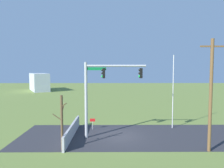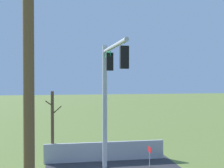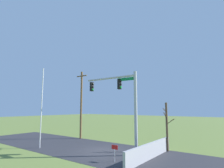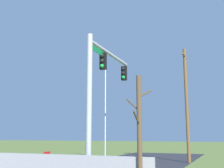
{
  "view_description": "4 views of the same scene",
  "coord_description": "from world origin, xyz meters",
  "px_view_note": "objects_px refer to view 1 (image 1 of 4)",
  "views": [
    {
      "loc": [
        1.01,
        19.84,
        6.58
      ],
      "look_at": [
        0.86,
        0.89,
        5.24
      ],
      "focal_mm": 32.71,
      "sensor_mm": 36.0,
      "label": 1
    },
    {
      "loc": [
        -14.12,
        3.14,
        5.39
      ],
      "look_at": [
        0.92,
        0.48,
        5.06
      ],
      "focal_mm": 47.71,
      "sensor_mm": 36.0,
      "label": 2
    },
    {
      "loc": [
        11.46,
        -13.93,
        4.0
      ],
      "look_at": [
        0.7,
        0.56,
        6.35
      ],
      "focal_mm": 29.73,
      "sensor_mm": 36.0,
      "label": 3
    },
    {
      "loc": [
        16.28,
        7.08,
        2.09
      ],
      "look_at": [
        -0.26,
        0.24,
        5.25
      ],
      "focal_mm": 46.47,
      "sensor_mm": 36.0,
      "label": 4
    }
  ],
  "objects_px": {
    "signal_mast": "(101,86)",
    "bare_tree": "(62,122)",
    "distant_building": "(39,82)",
    "utility_pole": "(211,94)",
    "open_sign": "(93,121)",
    "flagpole": "(173,92)"
  },
  "relations": [
    {
      "from": "distant_building",
      "to": "open_sign",
      "type": "bearing_deg",
      "value": 178.02
    },
    {
      "from": "signal_mast",
      "to": "utility_pole",
      "type": "xyz_separation_m",
      "value": [
        -8.9,
        3.37,
        -0.32
      ]
    },
    {
      "from": "flagpole",
      "to": "bare_tree",
      "type": "xyz_separation_m",
      "value": [
        10.93,
        6.32,
        -1.77
      ]
    },
    {
      "from": "utility_pole",
      "to": "distant_building",
      "type": "xyz_separation_m",
      "value": [
        30.32,
        -47.87,
        -1.96
      ]
    },
    {
      "from": "bare_tree",
      "to": "distant_building",
      "type": "relative_size",
      "value": 0.38
    },
    {
      "from": "utility_pole",
      "to": "bare_tree",
      "type": "xyz_separation_m",
      "value": [
        11.9,
        -0.26,
        -2.34
      ]
    },
    {
      "from": "open_sign",
      "to": "distant_building",
      "type": "height_order",
      "value": "distant_building"
    },
    {
      "from": "signal_mast",
      "to": "utility_pole",
      "type": "distance_m",
      "value": 9.52
    },
    {
      "from": "utility_pole",
      "to": "distant_building",
      "type": "relative_size",
      "value": 0.76
    },
    {
      "from": "signal_mast",
      "to": "flagpole",
      "type": "relative_size",
      "value": 0.89
    },
    {
      "from": "open_sign",
      "to": "signal_mast",
      "type": "bearing_deg",
      "value": 111.07
    },
    {
      "from": "distant_building",
      "to": "utility_pole",
      "type": "bearing_deg",
      "value": -175.61
    },
    {
      "from": "signal_mast",
      "to": "bare_tree",
      "type": "height_order",
      "value": "signal_mast"
    },
    {
      "from": "distant_building",
      "to": "bare_tree",
      "type": "bearing_deg",
      "value": 173.19
    },
    {
      "from": "distant_building",
      "to": "flagpole",
      "type": "bearing_deg",
      "value": -172.56
    },
    {
      "from": "utility_pole",
      "to": "distant_building",
      "type": "distance_m",
      "value": 56.7
    },
    {
      "from": "signal_mast",
      "to": "bare_tree",
      "type": "distance_m",
      "value": 5.07
    },
    {
      "from": "signal_mast",
      "to": "distant_building",
      "type": "distance_m",
      "value": 49.44
    },
    {
      "from": "bare_tree",
      "to": "open_sign",
      "type": "xyz_separation_m",
      "value": [
        -1.97,
        -5.77,
        -1.42
      ]
    },
    {
      "from": "signal_mast",
      "to": "distant_building",
      "type": "bearing_deg",
      "value": -64.3
    },
    {
      "from": "flagpole",
      "to": "utility_pole",
      "type": "distance_m",
      "value": 6.67
    },
    {
      "from": "signal_mast",
      "to": "utility_pole",
      "type": "bearing_deg",
      "value": 159.26
    }
  ]
}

